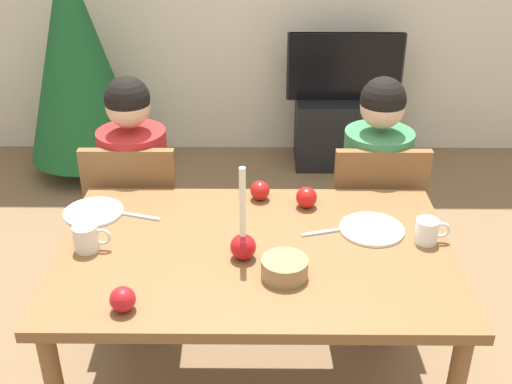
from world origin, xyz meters
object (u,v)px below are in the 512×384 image
(apple_near_candle, at_px, (123,299))
(candle_centerpiece, at_px, (243,241))
(bowl_walnuts, at_px, (285,268))
(apple_by_right_mug, at_px, (306,197))
(tv_stand, at_px, (341,131))
(chair_left, at_px, (138,218))
(tv, at_px, (345,67))
(person_right_child, at_px, (373,205))
(christmas_tree, at_px, (75,56))
(plate_left, at_px, (93,212))
(person_left_child, at_px, (138,204))
(apple_by_left_plate, at_px, (260,190))
(mug_left, at_px, (87,238))
(plate_right, at_px, (372,229))
(dining_table, at_px, (256,268))
(mug_right, at_px, (428,231))
(chair_right, at_px, (373,219))

(apple_near_candle, bearing_deg, candle_centerpiece, 38.56)
(bowl_walnuts, height_order, apple_by_right_mug, apple_by_right_mug)
(tv_stand, height_order, candle_centerpiece, candle_centerpiece)
(chair_left, relative_size, tv, 1.14)
(chair_left, distance_m, person_right_child, 1.07)
(tv, height_order, apple_near_candle, tv)
(tv_stand, xyz_separation_m, christmas_tree, (-1.77, -0.16, 0.59))
(plate_left, bearing_deg, person_left_child, 77.69)
(person_right_child, xyz_separation_m, apple_by_left_plate, (-0.51, -0.28, 0.22))
(christmas_tree, relative_size, mug_left, 12.03)
(bowl_walnuts, bearing_deg, plate_left, 150.92)
(person_left_child, bearing_deg, tv, 55.75)
(plate_right, bearing_deg, apple_by_left_plate, 150.05)
(tv_stand, bearing_deg, dining_table, -104.32)
(chair_left, bearing_deg, tv_stand, 56.25)
(tv_stand, bearing_deg, christmas_tree, -174.73)
(plate_right, height_order, mug_right, mug_right)
(chair_right, distance_m, candle_centerpiece, 0.93)
(tv_stand, bearing_deg, plate_left, -120.61)
(chair_right, height_order, bowl_walnuts, chair_right)
(chair_left, bearing_deg, bowl_walnuts, -50.26)
(bowl_walnuts, distance_m, apple_near_candle, 0.53)
(candle_centerpiece, height_order, apple_by_left_plate, candle_centerpiece)
(person_left_child, distance_m, christmas_tree, 1.65)
(chair_left, height_order, mug_left, chair_left)
(dining_table, xyz_separation_m, mug_left, (-0.59, -0.01, 0.13))
(chair_right, xyz_separation_m, tv_stand, (0.06, 1.69, -0.27))
(chair_left, height_order, person_right_child, person_right_child)
(mug_left, bearing_deg, mug_right, 2.80)
(apple_by_left_plate, bearing_deg, tv_stand, 73.53)
(person_right_child, bearing_deg, candle_centerpiece, -129.33)
(christmas_tree, bearing_deg, bowl_walnuts, -60.82)
(tv, relative_size, mug_left, 5.95)
(chair_right, bearing_deg, tv_stand, 88.04)
(apple_near_candle, bearing_deg, dining_table, 40.56)
(person_right_child, xyz_separation_m, apple_by_right_mug, (-0.33, -0.34, 0.22))
(christmas_tree, height_order, candle_centerpiece, christmas_tree)
(tv_stand, bearing_deg, candle_centerpiece, -104.94)
(dining_table, bearing_deg, apple_near_candle, -139.44)
(person_right_child, height_order, plate_right, person_right_child)
(candle_centerpiece, relative_size, apple_near_candle, 4.30)
(plate_right, bearing_deg, dining_table, -163.80)
(tv, relative_size, apple_by_left_plate, 9.99)
(mug_left, relative_size, apple_near_candle, 1.65)
(apple_by_left_plate, xyz_separation_m, apple_by_right_mug, (0.18, -0.06, 0.00))
(tv_stand, height_order, apple_by_right_mug, apple_by_right_mug)
(apple_by_right_mug, bearing_deg, bowl_walnuts, -102.16)
(person_left_child, xyz_separation_m, mug_left, (-0.05, -0.65, 0.23))
(tv, relative_size, apple_by_right_mug, 9.46)
(bowl_walnuts, bearing_deg, mug_right, 22.39)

